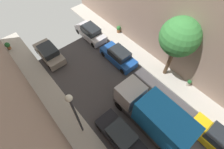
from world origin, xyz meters
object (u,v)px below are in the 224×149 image
at_px(parked_car_left_3, 120,135).
at_px(delivery_truck, 154,116).
at_px(parked_car_right_1, 217,140).
at_px(potted_plant_3, 119,29).
at_px(parked_car_right_3, 91,33).
at_px(street_tree_1, 179,37).
at_px(parked_car_right_2, 119,56).
at_px(potted_plant_2, 8,46).
at_px(parked_car_left_4, 49,53).
at_px(lamp_post, 74,111).
at_px(potted_plant_4, 189,83).

distance_m(parked_car_left_3, delivery_truck, 3.01).
relative_size(parked_car_right_1, potted_plant_3, 4.78).
height_order(parked_car_right_3, street_tree_1, street_tree_1).
distance_m(parked_car_right_2, potted_plant_2, 12.58).
height_order(parked_car_left_4, parked_car_right_2, same).
bearing_deg(potted_plant_2, street_tree_1, -51.87).
distance_m(street_tree_1, lamp_post, 9.81).
relative_size(street_tree_1, potted_plant_4, 8.64).
xyz_separation_m(parked_car_right_1, parked_car_right_3, (0.00, 16.25, 0.00)).
relative_size(parked_car_right_1, lamp_post, 0.74).
xyz_separation_m(delivery_truck, street_tree_1, (5.14, 2.64, 3.09)).
distance_m(delivery_truck, lamp_post, 6.01).
bearing_deg(street_tree_1, potted_plant_3, 85.22).
bearing_deg(parked_car_left_3, street_tree_1, 13.15).
relative_size(parked_car_right_1, delivery_truck, 0.64).
bearing_deg(parked_car_right_1, parked_car_right_3, 90.00).
distance_m(delivery_truck, street_tree_1, 6.55).
xyz_separation_m(street_tree_1, potted_plant_4, (0.54, -2.42, -4.32)).
distance_m(parked_car_left_3, parked_car_left_4, 11.44).
xyz_separation_m(parked_car_left_4, street_tree_1, (7.84, -9.61, 4.16)).
xyz_separation_m(parked_car_left_3, parked_car_right_2, (5.40, 6.21, 0.00)).
relative_size(parked_car_right_2, parked_car_right_3, 1.00).
bearing_deg(parked_car_left_4, parked_car_right_3, -2.25).
relative_size(potted_plant_2, potted_plant_3, 1.00).
height_order(parked_car_right_3, lamp_post, lamp_post).
xyz_separation_m(parked_car_left_3, delivery_truck, (2.70, -0.81, 1.07)).
relative_size(parked_car_left_3, delivery_truck, 0.64).
distance_m(parked_car_left_4, potted_plant_3, 8.68).
xyz_separation_m(potted_plant_3, potted_plant_4, (-0.12, -10.23, -0.06)).
relative_size(parked_car_right_3, lamp_post, 0.74).
bearing_deg(lamp_post, parked_car_right_2, 27.21).
height_order(parked_car_right_2, delivery_truck, delivery_truck).
distance_m(parked_car_right_1, parked_car_right_2, 11.23).
distance_m(parked_car_right_3, potted_plant_4, 12.19).
height_order(delivery_truck, potted_plant_4, delivery_truck).
bearing_deg(potted_plant_3, parked_car_right_2, -132.06).
distance_m(parked_car_left_3, potted_plant_2, 15.89).
distance_m(parked_car_right_2, lamp_post, 8.79).
height_order(parked_car_left_4, potted_plant_3, parked_car_left_4).
height_order(parked_car_right_3, potted_plant_4, parked_car_right_3).
height_order(parked_car_right_2, potted_plant_4, parked_car_right_2).
height_order(potted_plant_4, lamp_post, lamp_post).
relative_size(parked_car_right_1, potted_plant_4, 5.67).
bearing_deg(street_tree_1, parked_car_right_2, 119.16).
height_order(parked_car_left_3, street_tree_1, street_tree_1).
distance_m(potted_plant_3, potted_plant_4, 10.23).
height_order(parked_car_left_3, parked_car_right_3, same).
bearing_deg(parked_car_right_1, parked_car_right_2, 90.00).
bearing_deg(parked_car_right_1, potted_plant_4, 56.13).
xyz_separation_m(parked_car_left_4, potted_plant_4, (8.38, -12.03, -0.16)).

